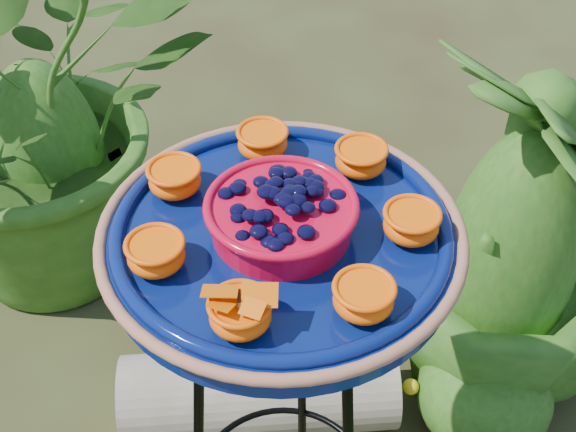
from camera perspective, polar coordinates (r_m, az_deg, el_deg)
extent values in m
torus|color=black|center=(1.04, -0.46, -3.15)|extent=(0.28, 0.28, 0.02)
cylinder|color=black|center=(1.46, 0.97, -11.23)|extent=(0.02, 0.09, 0.87)
cylinder|color=#071553|center=(1.01, -0.47, -1.90)|extent=(0.49, 0.49, 0.04)
torus|color=#A9724C|center=(1.00, -0.47, -1.17)|extent=(0.47, 0.47, 0.02)
torus|color=#071553|center=(1.00, -0.47, -1.01)|extent=(0.43, 0.43, 0.02)
cylinder|color=red|center=(0.99, -0.48, -0.18)|extent=(0.19, 0.19, 0.04)
torus|color=red|center=(0.97, -0.49, 0.77)|extent=(0.19, 0.19, 0.01)
ellipsoid|color=black|center=(0.97, -0.49, 1.03)|extent=(0.15, 0.15, 0.03)
ellipsoid|color=#FF4702|center=(0.99, 8.73, -0.71)|extent=(0.07, 0.07, 0.03)
cylinder|color=orange|center=(0.98, 8.83, 0.03)|extent=(0.06, 0.06, 0.01)
ellipsoid|color=#FF4702|center=(1.08, 5.19, 3.90)|extent=(0.07, 0.07, 0.03)
cylinder|color=orange|center=(1.07, 5.25, 4.63)|extent=(0.06, 0.06, 0.01)
ellipsoid|color=#FF4702|center=(1.11, -1.82, 5.14)|extent=(0.07, 0.07, 0.03)
cylinder|color=orange|center=(1.10, -1.84, 5.86)|extent=(0.06, 0.06, 0.01)
ellipsoid|color=#FF4702|center=(1.06, -8.04, 2.47)|extent=(0.07, 0.07, 0.03)
cylinder|color=orange|center=(1.05, -8.13, 3.19)|extent=(0.06, 0.06, 0.01)
ellipsoid|color=#FF4702|center=(0.96, -9.35, -2.84)|extent=(0.07, 0.07, 0.03)
cylinder|color=orange|center=(0.94, -9.47, -2.10)|extent=(0.06, 0.06, 0.01)
ellipsoid|color=#FF4702|center=(0.88, -3.41, -7.11)|extent=(0.07, 0.07, 0.03)
cylinder|color=orange|center=(0.87, -3.46, -6.38)|extent=(0.06, 0.06, 0.01)
ellipsoid|color=#FF4702|center=(0.90, 5.38, -5.97)|extent=(0.07, 0.07, 0.03)
cylinder|color=orange|center=(0.89, 5.45, -5.23)|extent=(0.06, 0.06, 0.01)
cylinder|color=black|center=(0.86, -3.48, -5.94)|extent=(0.01, 0.03, 0.00)
cube|color=orange|center=(0.86, -4.88, -5.34)|extent=(0.04, 0.03, 0.01)
cube|color=orange|center=(0.86, -2.02, -5.63)|extent=(0.04, 0.03, 0.01)
cylinder|color=tan|center=(1.84, -2.06, -12.41)|extent=(0.64, 0.32, 0.20)
imported|color=#265115|center=(2.05, -17.51, 7.72)|extent=(1.18, 1.14, 1.01)
imported|color=#265115|center=(1.74, 15.69, -1.80)|extent=(0.68, 0.68, 0.88)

